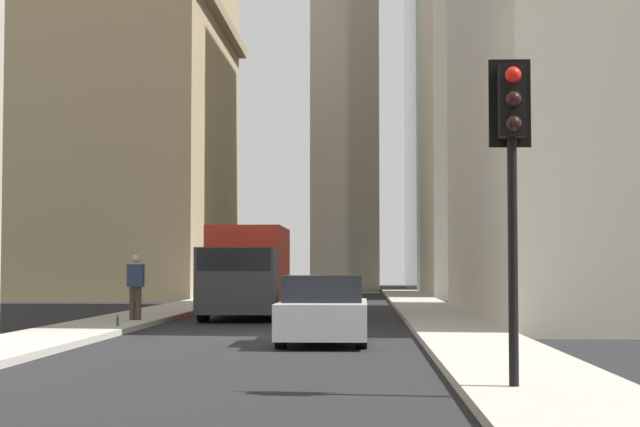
% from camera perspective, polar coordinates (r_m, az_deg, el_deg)
% --- Properties ---
extents(ground_plane, '(135.00, 135.00, 0.00)m').
position_cam_1_polar(ground_plane, '(24.61, -2.84, -6.60)').
color(ground_plane, black).
extents(sidewalk_right, '(90.00, 2.20, 0.14)m').
position_cam_1_polar(sidewalk_right, '(25.41, -13.07, -6.26)').
color(sidewalk_right, '#A8A399').
rests_on(sidewalk_right, ground_plane).
extents(sidewalk_left, '(90.00, 2.20, 0.14)m').
position_cam_1_polar(sidewalk_left, '(24.61, 7.72, -6.42)').
color(sidewalk_left, '#A8A399').
rests_on(sidewalk_left, ground_plane).
extents(building_left_far, '(12.75, 10.50, 28.06)m').
position_cam_1_polar(building_left_far, '(58.40, 10.69, 9.45)').
color(building_left_far, beige).
rests_on(building_left_far, ground_plane).
extents(building_right_far, '(18.12, 10.50, 18.94)m').
position_cam_1_polar(building_right_far, '(58.34, -10.40, 4.91)').
color(building_right_far, '#9E8966').
rests_on(building_right_far, ground_plane).
extents(delivery_truck, '(6.46, 2.25, 2.84)m').
position_cam_1_polar(delivery_truck, '(32.66, -4.02, -3.13)').
color(delivery_truck, red).
rests_on(delivery_truck, ground_plane).
extents(sedan_silver, '(4.30, 1.78, 1.42)m').
position_cam_1_polar(sedan_silver, '(21.79, 0.20, -5.34)').
color(sedan_silver, '#B7BABF').
rests_on(sedan_silver, ground_plane).
extents(traffic_light_foreground, '(0.43, 0.52, 4.03)m').
position_cam_1_polar(traffic_light_foreground, '(13.11, 10.37, 3.77)').
color(traffic_light_foreground, black).
rests_on(traffic_light_foreground, sidewalk_left).
extents(pedestrian, '(0.26, 0.44, 1.78)m').
position_cam_1_polar(pedestrian, '(29.22, -9.97, -3.79)').
color(pedestrian, '#473D33').
rests_on(pedestrian, sidewalk_right).
extents(discarded_bottle, '(0.07, 0.07, 0.27)m').
position_cam_1_polar(discarded_bottle, '(26.35, -10.92, -5.77)').
color(discarded_bottle, '#236033').
rests_on(discarded_bottle, sidewalk_right).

